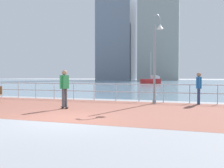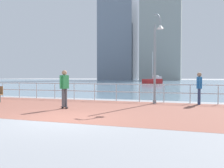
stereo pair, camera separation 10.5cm
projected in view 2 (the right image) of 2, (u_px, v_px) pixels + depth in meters
ground at (166, 84)px, 46.18m from camera, size 220.00×220.00×0.00m
brick_paving at (95, 108)px, 10.79m from camera, size 28.00×6.86×0.01m
harbor_water at (170, 82)px, 56.87m from camera, size 180.00×88.00×0.00m
waterfront_railing at (116, 89)px, 14.03m from camera, size 25.25×0.06×1.04m
lamppost at (156, 54)px, 12.51m from camera, size 0.60×0.71×4.84m
skateboarder at (64, 85)px, 10.69m from camera, size 0.41×0.55×1.76m
bystander at (199, 86)px, 12.27m from camera, size 0.26×0.55×1.68m
sailboat_white at (153, 81)px, 46.37m from camera, size 3.70×4.48×6.31m
tower_steel at (161, 41)px, 92.95m from camera, size 15.11×15.09×33.11m
tower_brick at (118, 36)px, 99.87m from camera, size 14.63×12.17×39.29m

